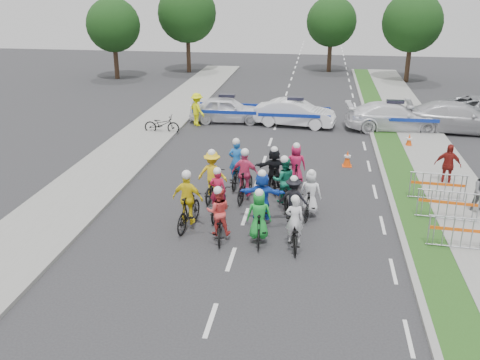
# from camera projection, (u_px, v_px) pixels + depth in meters

# --- Properties ---
(ground) EXTENTS (90.00, 90.00, 0.00)m
(ground) POSITION_uv_depth(u_px,v_px,m) (231.00, 259.00, 15.57)
(ground) COLOR #28282B
(ground) RESTS_ON ground
(curb_right) EXTENTS (0.20, 60.00, 0.12)m
(curb_right) POSITION_uv_depth(u_px,v_px,m) (391.00, 201.00, 19.47)
(curb_right) COLOR gray
(curb_right) RESTS_ON ground
(grass_strip) EXTENTS (1.20, 60.00, 0.11)m
(grass_strip) POSITION_uv_depth(u_px,v_px,m) (411.00, 202.00, 19.37)
(grass_strip) COLOR #274817
(grass_strip) RESTS_ON ground
(sidewalk_right) EXTENTS (2.40, 60.00, 0.13)m
(sidewalk_right) POSITION_uv_depth(u_px,v_px,m) (463.00, 205.00, 19.12)
(sidewalk_right) COLOR gray
(sidewalk_right) RESTS_ON ground
(sidewalk_left) EXTENTS (3.00, 60.00, 0.13)m
(sidewalk_left) POSITION_uv_depth(u_px,v_px,m) (89.00, 184.00, 21.07)
(sidewalk_left) COLOR gray
(sidewalk_left) RESTS_ON ground
(rider_0) EXTENTS (0.77, 1.76, 1.74)m
(rider_0) POSITION_uv_depth(u_px,v_px,m) (294.00, 230.00, 16.08)
(rider_0) COLOR black
(rider_0) RESTS_ON ground
(rider_1) EXTENTS (0.80, 1.76, 1.81)m
(rider_1) POSITION_uv_depth(u_px,v_px,m) (259.00, 221.00, 16.34)
(rider_1) COLOR black
(rider_1) RESTS_ON ground
(rider_2) EXTENTS (0.91, 1.84, 1.79)m
(rider_2) POSITION_uv_depth(u_px,v_px,m) (219.00, 219.00, 16.58)
(rider_2) COLOR black
(rider_2) RESTS_ON ground
(rider_3) EXTENTS (1.07, 2.00, 2.04)m
(rider_3) POSITION_uv_depth(u_px,v_px,m) (188.00, 206.00, 17.26)
(rider_3) COLOR black
(rider_3) RESTS_ON ground
(rider_4) EXTENTS (0.99, 1.72, 1.72)m
(rider_4) POSITION_uv_depth(u_px,v_px,m) (293.00, 204.00, 17.66)
(rider_4) COLOR black
(rider_4) RESTS_ON ground
(rider_5) EXTENTS (1.52, 1.82, 1.91)m
(rider_5) POSITION_uv_depth(u_px,v_px,m) (262.00, 201.00, 17.62)
(rider_5) COLOR black
(rider_5) RESTS_ON ground
(rider_6) EXTENTS (0.75, 1.82, 1.82)m
(rider_6) POSITION_uv_depth(u_px,v_px,m) (218.00, 200.00, 18.15)
(rider_6) COLOR black
(rider_6) RESTS_ON ground
(rider_7) EXTENTS (0.80, 1.71, 1.74)m
(rider_7) POSITION_uv_depth(u_px,v_px,m) (310.00, 198.00, 18.14)
(rider_7) COLOR black
(rider_7) RESTS_ON ground
(rider_8) EXTENTS (1.03, 1.99, 1.93)m
(rider_8) POSITION_uv_depth(u_px,v_px,m) (284.00, 187.00, 18.96)
(rider_8) COLOR black
(rider_8) RESTS_ON ground
(rider_9) EXTENTS (1.06, 1.97, 2.01)m
(rider_9) POSITION_uv_depth(u_px,v_px,m) (245.00, 180.00, 19.49)
(rider_9) COLOR black
(rider_9) RESTS_ON ground
(rider_10) EXTENTS (1.12, 1.96, 1.95)m
(rider_10) POSITION_uv_depth(u_px,v_px,m) (213.00, 180.00, 19.58)
(rider_10) COLOR black
(rider_10) RESTS_ON ground
(rider_11) EXTENTS (1.51, 1.79, 1.82)m
(rider_11) POSITION_uv_depth(u_px,v_px,m) (274.00, 172.00, 20.27)
(rider_11) COLOR black
(rider_11) RESTS_ON ground
(rider_12) EXTENTS (0.72, 1.94, 1.96)m
(rider_12) POSITION_uv_depth(u_px,v_px,m) (237.00, 170.00, 20.90)
(rider_12) COLOR black
(rider_12) RESTS_ON ground
(rider_13) EXTENTS (0.84, 1.82, 1.86)m
(rider_13) POSITION_uv_depth(u_px,v_px,m) (296.00, 170.00, 20.62)
(rider_13) COLOR black
(rider_13) RESTS_ON ground
(police_car_0) EXTENTS (4.29, 1.99, 1.42)m
(police_car_0) POSITION_uv_depth(u_px,v_px,m) (227.00, 109.00, 30.15)
(police_car_0) COLOR white
(police_car_0) RESTS_ON ground
(police_car_1) EXTENTS (4.55, 2.14, 1.44)m
(police_car_1) POSITION_uv_depth(u_px,v_px,m) (295.00, 113.00, 29.34)
(police_car_1) COLOR white
(police_car_1) RESTS_ON ground
(police_car_2) EXTENTS (5.22, 2.46, 1.47)m
(police_car_2) POSITION_uv_depth(u_px,v_px,m) (394.00, 117.00, 28.50)
(police_car_2) COLOR white
(police_car_2) RESTS_ON ground
(civilian_sedan) EXTENTS (5.52, 2.52, 1.57)m
(civilian_sedan) POSITION_uv_depth(u_px,v_px,m) (457.00, 117.00, 28.16)
(civilian_sedan) COLOR #BCBCC1
(civilian_sedan) RESTS_ON ground
(spectator_2) EXTENTS (1.06, 0.58, 1.71)m
(spectator_2) POSITION_uv_depth(u_px,v_px,m) (448.00, 165.00, 20.78)
(spectator_2) COLOR maroon
(spectator_2) RESTS_ON ground
(marshal_hiviz) EXTENTS (1.31, 1.30, 1.81)m
(marshal_hiviz) POSITION_uv_depth(u_px,v_px,m) (197.00, 109.00, 29.33)
(marshal_hiviz) COLOR #EAF00C
(marshal_hiviz) RESTS_ON ground
(barrier_0) EXTENTS (2.03, 0.65, 1.12)m
(barrier_0) POSITION_uv_depth(u_px,v_px,m) (462.00, 235.00, 15.81)
(barrier_0) COLOR #A5A8AD
(barrier_0) RESTS_ON ground
(barrier_1) EXTENTS (2.05, 0.74, 1.12)m
(barrier_1) POSITION_uv_depth(u_px,v_px,m) (447.00, 207.00, 17.74)
(barrier_1) COLOR #A5A8AD
(barrier_1) RESTS_ON ground
(barrier_2) EXTENTS (2.03, 0.65, 1.12)m
(barrier_2) POSITION_uv_depth(u_px,v_px,m) (437.00, 188.00, 19.33)
(barrier_2) COLOR #A5A8AD
(barrier_2) RESTS_ON ground
(cone_0) EXTENTS (0.40, 0.40, 0.70)m
(cone_0) POSITION_uv_depth(u_px,v_px,m) (347.00, 159.00, 23.14)
(cone_0) COLOR #F24C0C
(cone_0) RESTS_ON ground
(cone_1) EXTENTS (0.40, 0.40, 0.70)m
(cone_1) POSITION_uv_depth(u_px,v_px,m) (409.00, 141.00, 25.65)
(cone_1) COLOR #F24C0C
(cone_1) RESTS_ON ground
(parked_bike) EXTENTS (1.88, 0.69, 0.98)m
(parked_bike) POSITION_uv_depth(u_px,v_px,m) (162.00, 124.00, 27.97)
(parked_bike) COLOR black
(parked_bike) RESTS_ON ground
(tree_0) EXTENTS (4.20, 4.20, 6.30)m
(tree_0) POSITION_uv_depth(u_px,v_px,m) (113.00, 25.00, 41.91)
(tree_0) COLOR #382619
(tree_0) RESTS_ON ground
(tree_1) EXTENTS (4.55, 4.55, 6.82)m
(tree_1) POSITION_uv_depth(u_px,v_px,m) (412.00, 22.00, 40.45)
(tree_1) COLOR #382619
(tree_1) RESTS_ON ground
(tree_3) EXTENTS (4.90, 4.90, 7.35)m
(tree_3) POSITION_uv_depth(u_px,v_px,m) (187.00, 13.00, 44.67)
(tree_3) COLOR #382619
(tree_3) RESTS_ON ground
(tree_4) EXTENTS (4.20, 4.20, 6.30)m
(tree_4) POSITION_uv_depth(u_px,v_px,m) (331.00, 22.00, 45.10)
(tree_4) COLOR #382619
(tree_4) RESTS_ON ground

